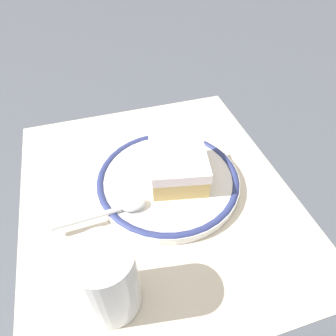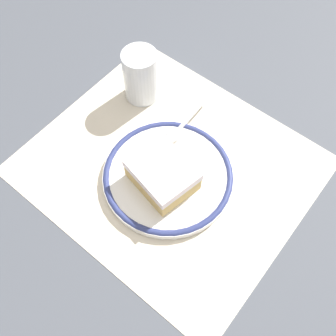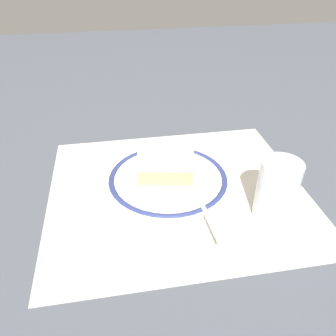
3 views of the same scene
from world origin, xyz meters
name	(u,v)px [view 2 (image 2 of 3)]	position (x,y,z in m)	size (l,w,h in m)	color
ground_plane	(170,165)	(0.00, 0.00, 0.00)	(2.40, 2.40, 0.00)	#4C515B
placemat	(170,165)	(0.00, 0.00, 0.00)	(0.43, 0.38, 0.00)	beige
plate	(168,176)	(-0.01, 0.02, 0.01)	(0.21, 0.21, 0.02)	white
cake_slice	(162,175)	(-0.01, 0.04, 0.04)	(0.11, 0.09, 0.04)	#DBB76B
spoon	(180,128)	(0.03, -0.06, 0.02)	(0.02, 0.12, 0.01)	silver
cup	(141,78)	(0.13, -0.08, 0.04)	(0.06, 0.06, 0.10)	silver
napkin	(269,177)	(-0.14, -0.08, 0.00)	(0.10, 0.13, 0.00)	white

